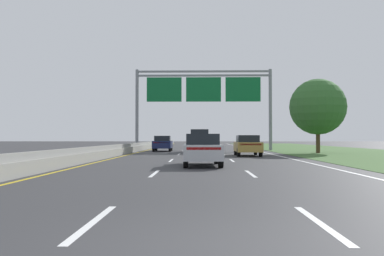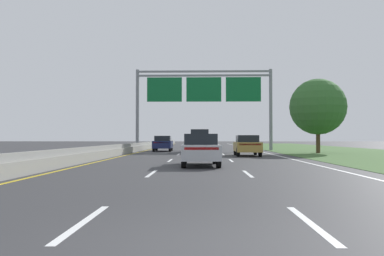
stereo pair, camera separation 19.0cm
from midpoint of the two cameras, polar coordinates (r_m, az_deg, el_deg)
name	(u,v)px [view 2 (the right image)]	position (r m, az deg, el deg)	size (l,w,h in m)	color
ground_plane	(201,152)	(40.19, 1.41, -3.34)	(220.00, 220.00, 0.00)	#333335
lane_striping	(201,152)	(39.73, 1.41, -3.35)	(11.96, 106.00, 0.01)	white
grass_verge_right	(343,152)	(42.54, 20.58, -3.13)	(14.00, 110.00, 0.02)	#3D602D
median_barrier_concrete	(135,148)	(40.71, -7.93, -2.80)	(0.60, 110.00, 0.85)	gray
overhead_sign_gantry	(204,93)	(44.85, 1.79, 4.97)	(15.06, 0.42, 8.92)	gray
pickup_truck_white	(200,141)	(39.34, 1.23, -1.81)	(2.11, 5.44, 2.20)	silver
car_gold_right_lane_sedan	(247,145)	(31.37, 7.91, -2.39)	(1.87, 4.42, 1.57)	#A38438
car_darkgreen_centre_lane_sedan	(201,141)	(60.90, 1.35, -1.89)	(1.89, 4.43, 1.57)	#193D23
car_navy_left_lane_sedan	(163,143)	(41.59, -3.97, -2.14)	(1.91, 4.44, 1.57)	#161E47
car_silver_centre_lane_sedan	(200,149)	(20.11, 1.45, -2.99)	(1.94, 4.45, 1.57)	#B2B5BA
roadside_tree_mid	(318,107)	(37.78, 17.38, 2.86)	(4.97, 4.97, 6.62)	#4C3823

